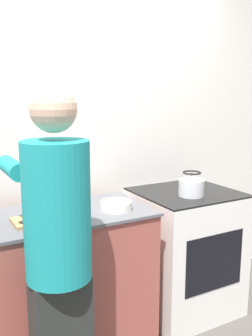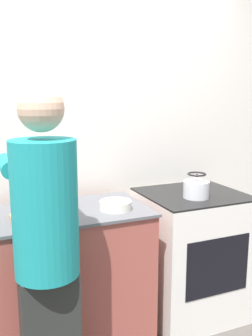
{
  "view_description": "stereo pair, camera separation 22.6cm",
  "coord_description": "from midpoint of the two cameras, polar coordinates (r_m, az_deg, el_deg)",
  "views": [
    {
      "loc": [
        -0.86,
        -1.75,
        1.59
      ],
      "look_at": [
        0.21,
        0.19,
        1.16
      ],
      "focal_mm": 40.0,
      "sensor_mm": 36.0,
      "label": 1
    },
    {
      "loc": [
        -0.66,
        -1.85,
        1.59
      ],
      "look_at": [
        0.21,
        0.19,
        1.16
      ],
      "focal_mm": 40.0,
      "sensor_mm": 36.0,
      "label": 2
    }
  ],
  "objects": [
    {
      "name": "person",
      "position": [
        1.8,
        -14.0,
        -11.99
      ],
      "size": [
        0.34,
        0.58,
        1.64
      ],
      "color": "#272927",
      "rests_on": "ground_plane"
    },
    {
      "name": "kettle",
      "position": [
        2.58,
        7.48,
        -2.73
      ],
      "size": [
        0.17,
        0.17,
        0.17
      ],
      "color": "silver",
      "rests_on": "oven"
    },
    {
      "name": "knife",
      "position": [
        2.15,
        -16.71,
        -7.4
      ],
      "size": [
        0.2,
        0.11,
        0.01
      ],
      "rotation": [
        0.0,
        0.0,
        0.43
      ],
      "color": "silver",
      "rests_on": "cutting_board"
    },
    {
      "name": "wall_back",
      "position": [
        2.64,
        -11.99,
        4.43
      ],
      "size": [
        8.0,
        0.05,
        2.6
      ],
      "color": "silver",
      "rests_on": "ground_plane"
    },
    {
      "name": "counter",
      "position": [
        2.4,
        -17.38,
        -17.83
      ],
      "size": [
        1.49,
        0.58,
        0.91
      ],
      "color": "#9E4C42",
      "rests_on": "ground_plane"
    },
    {
      "name": "bowl_mixing",
      "position": [
        2.28,
        -4.37,
        -5.77
      ],
      "size": [
        0.19,
        0.19,
        0.05
      ],
      "color": "silver",
      "rests_on": "counter"
    },
    {
      "name": "oven",
      "position": [
        2.86,
        6.68,
        -12.49
      ],
      "size": [
        0.69,
        0.64,
        0.91
      ],
      "color": "silver",
      "rests_on": "ground_plane"
    },
    {
      "name": "cutting_board",
      "position": [
        2.16,
        -15.89,
        -7.62
      ],
      "size": [
        0.3,
        0.18,
        0.02
      ],
      "color": "#A87A4C",
      "rests_on": "counter"
    }
  ]
}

